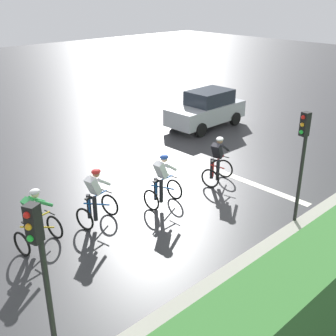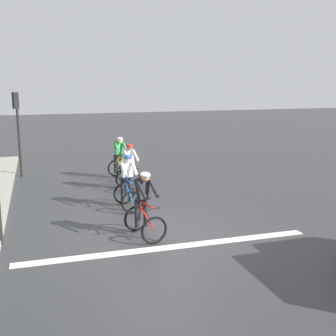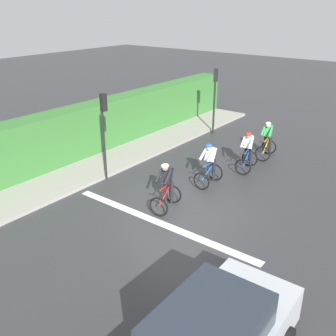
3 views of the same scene
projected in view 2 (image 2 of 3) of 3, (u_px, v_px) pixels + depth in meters
ground_plane at (159, 234)px, 10.80m from camera, size 80.00×80.00×0.00m
road_marking_stop_line at (169, 247)px, 9.95m from camera, size 7.00×0.30×0.01m
cyclist_lead at (120, 159)px, 16.67m from camera, size 0.84×1.17×1.66m
cyclist_second at (129, 168)px, 14.95m from camera, size 0.87×1.19×1.66m
cyclist_mid at (128, 183)px, 12.82m from camera, size 0.72×1.11×1.66m
cyclist_fourth at (144, 206)px, 10.47m from camera, size 0.88×1.19×1.66m
traffic_light_far_junction at (17, 121)px, 16.83m from camera, size 0.26×0.30×3.34m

